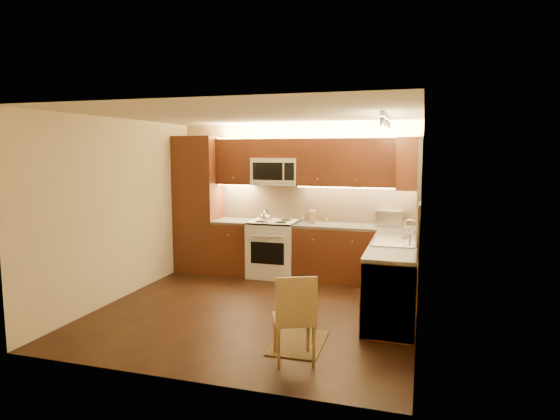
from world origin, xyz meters
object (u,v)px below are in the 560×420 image
(toaster_oven, at_px, (390,218))
(stove, at_px, (274,249))
(microwave, at_px, (276,171))
(dining_chair, at_px, (294,317))
(kettle, at_px, (265,216))
(sink, at_px, (395,236))
(soap_bottle, at_px, (405,230))
(knife_block, at_px, (313,217))

(toaster_oven, bearing_deg, stove, -171.11)
(stove, relative_size, microwave, 1.21)
(stove, bearing_deg, dining_chair, -68.90)
(kettle, bearing_deg, microwave, 95.90)
(sink, bearing_deg, stove, 150.64)
(kettle, distance_m, dining_chair, 3.14)
(sink, relative_size, soap_bottle, 4.74)
(soap_bottle, bearing_deg, sink, -93.45)
(soap_bottle, bearing_deg, kettle, 177.16)
(stove, height_order, microwave, microwave)
(sink, relative_size, toaster_oven, 2.12)
(dining_chair, bearing_deg, soap_bottle, 44.38)
(stove, distance_m, toaster_oven, 1.94)
(toaster_oven, xyz_separation_m, dining_chair, (-0.70, -3.13, -0.58))
(sink, xyz_separation_m, dining_chair, (-0.85, -1.86, -0.53))
(kettle, bearing_deg, dining_chair, -43.86)
(toaster_oven, bearing_deg, sink, -78.92)
(sink, distance_m, dining_chair, 2.11)
(kettle, bearing_deg, stove, 84.04)
(stove, xyz_separation_m, microwave, (0.00, 0.14, 1.26))
(knife_block, bearing_deg, stove, 174.82)
(microwave, relative_size, soap_bottle, 4.19)
(knife_block, height_order, dining_chair, knife_block)
(kettle, xyz_separation_m, toaster_oven, (1.94, 0.31, -0.00))
(soap_bottle, bearing_deg, knife_block, 161.77)
(microwave, xyz_separation_m, sink, (2.00, -1.26, -0.74))
(stove, relative_size, soap_bottle, 5.07)
(sink, xyz_separation_m, soap_bottle, (0.11, 0.39, 0.02))
(microwave, height_order, sink, microwave)
(dining_chair, bearing_deg, stove, 88.47)
(toaster_oven, bearing_deg, knife_block, -174.19)
(sink, bearing_deg, dining_chair, -114.49)
(soap_bottle, bearing_deg, stove, 172.49)
(sink, bearing_deg, soap_bottle, 74.71)
(soap_bottle, distance_m, dining_chair, 2.50)
(sink, height_order, dining_chair, sink)
(microwave, bearing_deg, knife_block, -1.75)
(knife_block, bearing_deg, soap_bottle, -45.68)
(stove, relative_size, kettle, 4.39)
(sink, height_order, soap_bottle, soap_bottle)
(kettle, relative_size, dining_chair, 0.24)
(kettle, distance_m, toaster_oven, 1.96)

